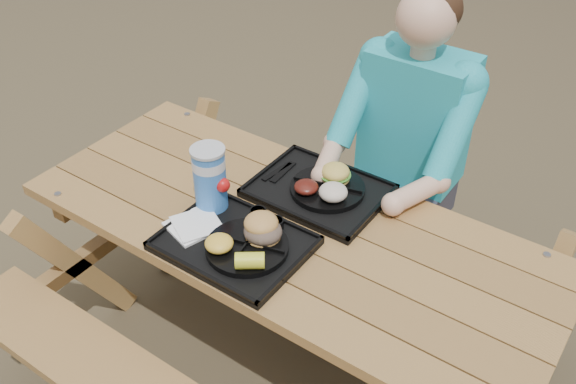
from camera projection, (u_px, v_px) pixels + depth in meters
The scene contains 18 objects.
ground at pixel (288, 366), 2.57m from camera, with size 60.00×60.00×0.00m, color #999999.
picnic_table at pixel (288, 302), 2.35m from camera, with size 1.80×1.49×0.75m, color #999999, non-canonical shape.
tray_near at pixel (235, 244), 2.02m from camera, with size 0.45×0.35×0.02m, color black.
tray_far at pixel (318, 192), 2.24m from camera, with size 0.45×0.35×0.02m, color black.
plate_near at pixel (247, 247), 1.98m from camera, with size 0.26×0.26×0.02m, color black.
plate_far at pixel (327, 189), 2.22m from camera, with size 0.26×0.26×0.02m, color black.
napkin_stack at pixel (193, 225), 2.07m from camera, with size 0.15×0.15×0.02m, color white.
soda_cup at pixel (210, 179), 2.10m from camera, with size 0.11×0.11×0.22m, color blue.
condiment_bbq at pixel (258, 214), 2.10m from camera, with size 0.06×0.06×0.03m, color black.
condiment_mustard at pixel (275, 224), 2.06m from camera, with size 0.05×0.05×0.03m, color gold.
sandwich at pixel (263, 223), 1.97m from camera, with size 0.11×0.11×0.12m, color #CC9048, non-canonical shape.
mac_cheese at pixel (219, 243), 1.95m from camera, with size 0.09×0.09×0.04m, color yellow.
corn_cob at pixel (250, 261), 1.88m from camera, with size 0.09×0.09×0.05m, color yellow, non-canonical shape.
cutlery_far at pixel (283, 172), 2.31m from camera, with size 0.03×0.14×0.01m, color black.
burger at pixel (336, 169), 2.22m from camera, with size 0.10×0.10×0.09m, color #E0BC4F, non-canonical shape.
baked_beans at pixel (306, 187), 2.18m from camera, with size 0.08×0.08×0.04m, color #541710.
potato_salad at pixel (333, 192), 2.14m from camera, with size 0.10×0.10×0.05m, color beige.
diner at pixel (407, 169), 2.56m from camera, with size 0.48×0.84×1.28m, color #1DCCB1, non-canonical shape.
Camera 1 is at (0.93, -1.33, 2.12)m, focal length 40.00 mm.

